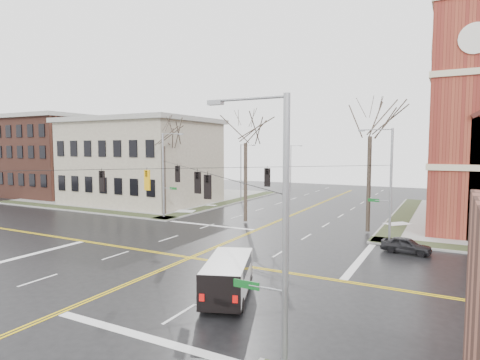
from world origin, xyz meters
The scene contains 17 objects.
ground centered at (0.00, 0.00, 0.00)m, with size 120.00×120.00×0.00m, color black.
sidewalks centered at (0.00, 0.00, 0.08)m, with size 80.00×80.00×0.17m.
road_markings centered at (0.00, 0.00, 0.01)m, with size 100.00×100.00×0.01m.
civic_building_a centered at (-22.00, 20.00, 5.50)m, with size 18.00×14.00×11.00m, color gray.
civic_building_b centered at (-42.00, 22.00, 6.00)m, with size 18.00×16.00×12.00m, color brown.
signal_pole_ne centered at (11.32, 11.50, 4.95)m, with size 2.75×0.22×9.00m.
signal_pole_nw centered at (-11.32, 11.50, 4.95)m, with size 2.75×0.22×9.00m.
signal_pole_se centered at (11.32, -11.50, 4.95)m, with size 2.75×0.22×9.00m.
span_wires centered at (0.00, 0.00, 6.20)m, with size 23.02×23.02×0.03m.
traffic_signals centered at (0.00, -0.67, 5.45)m, with size 8.21×8.26×1.30m.
streetlight_north_a centered at (-10.65, 28.00, 4.47)m, with size 2.30×0.20×8.00m.
streetlight_north_b centered at (-10.65, 48.00, 4.47)m, with size 2.30×0.20×8.00m.
cargo_van centered at (5.90, -5.06, 1.16)m, with size 3.67×5.51×1.96m.
parked_car_a centered at (13.07, 8.26, 0.58)m, with size 1.38×3.42×1.17m, color black.
tree_nw_far centered at (-12.73, 13.17, 8.27)m, with size 4.00×4.00×11.42m.
tree_nw_near centered at (-2.57, 13.38, 8.59)m, with size 4.00×4.00×11.88m.
tree_ne centered at (9.33, 14.08, 9.15)m, with size 4.00×4.00×12.66m.
Camera 1 is at (15.76, -22.42, 7.58)m, focal length 30.00 mm.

